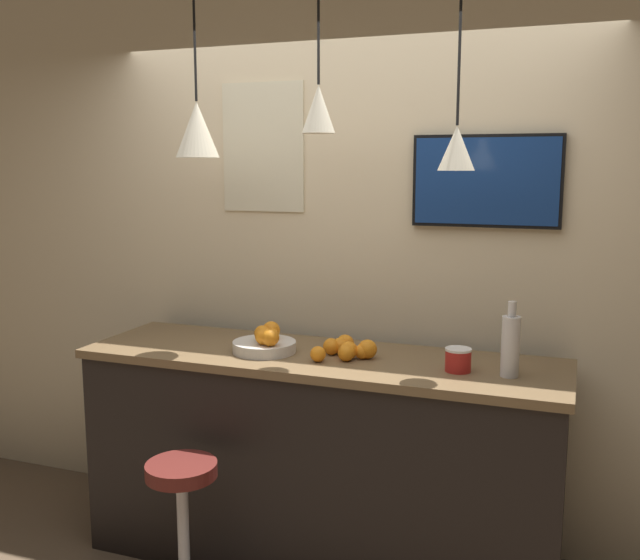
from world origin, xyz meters
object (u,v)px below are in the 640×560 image
at_px(bar_stool, 183,516).
at_px(mounted_tv, 486,181).
at_px(spread_jar, 458,360).
at_px(juice_bottle, 510,345).
at_px(fruit_bowl, 265,343).

height_order(bar_stool, mounted_tv, mounted_tv).
xyz_separation_m(spread_jar, mounted_tv, (0.03, 0.43, 0.74)).
bearing_deg(mounted_tv, bar_stool, -139.38).
height_order(juice_bottle, mounted_tv, mounted_tv).
distance_m(fruit_bowl, mounted_tv, 1.27).
relative_size(spread_jar, mounted_tv, 0.16).
bearing_deg(juice_bottle, fruit_bowl, -179.74).
bearing_deg(juice_bottle, bar_stool, -158.32).
bearing_deg(bar_stool, mounted_tv, 40.62).
distance_m(spread_jar, mounted_tv, 0.86).
height_order(fruit_bowl, juice_bottle, juice_bottle).
bearing_deg(spread_jar, juice_bottle, 0.00).
bearing_deg(juice_bottle, mounted_tv, 112.44).
relative_size(juice_bottle, mounted_tv, 0.46).
bearing_deg(fruit_bowl, juice_bottle, 0.26).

